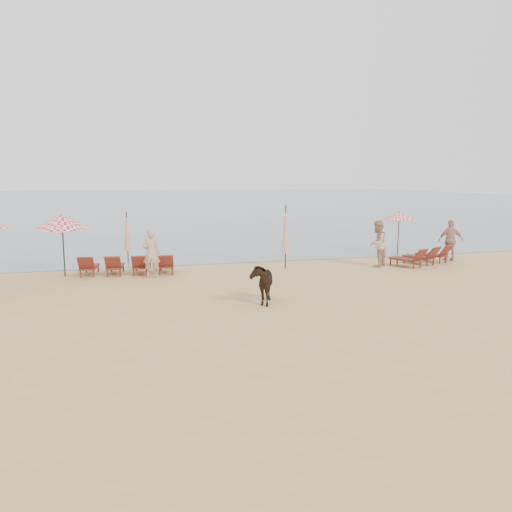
{
  "coord_description": "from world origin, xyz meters",
  "views": [
    {
      "loc": [
        -4.18,
        -10.97,
        3.68
      ],
      "look_at": [
        0.0,
        5.0,
        1.1
      ],
      "focal_mm": 35.0,
      "sensor_mm": 36.0,
      "label": 1
    }
  ],
  "objects": [
    {
      "name": "ground",
      "position": [
        0.0,
        0.0,
        0.0
      ],
      "size": [
        120.0,
        120.0,
        0.0
      ],
      "primitive_type": "plane",
      "color": "tan",
      "rests_on": "ground"
    },
    {
      "name": "sea",
      "position": [
        0.0,
        80.0,
        0.0
      ],
      "size": [
        160.0,
        140.0,
        0.06
      ],
      "primitive_type": "cube",
      "color": "#51606B",
      "rests_on": "ground"
    },
    {
      "name": "lounger_cluster_left",
      "position": [
        -4.18,
        8.53,
        0.38
      ],
      "size": [
        3.62,
        1.85,
        0.55
      ],
      "rotation": [
        0.0,
        0.0,
        -0.11
      ],
      "color": "maroon",
      "rests_on": "ground"
    },
    {
      "name": "lounger_cluster_right",
      "position": [
        8.1,
        7.63,
        0.39
      ],
      "size": [
        2.97,
        2.46,
        0.57
      ],
      "rotation": [
        0.0,
        0.0,
        0.43
      ],
      "color": "maroon",
      "rests_on": "ground"
    },
    {
      "name": "umbrella_open_left_b",
      "position": [
        -6.48,
        8.77,
        2.1
      ],
      "size": [
        1.9,
        1.94,
        2.42
      ],
      "rotation": [
        0.0,
        0.0,
        -0.16
      ],
      "color": "black",
      "rests_on": "ground"
    },
    {
      "name": "umbrella_open_right",
      "position": [
        8.51,
        10.41,
        1.89
      ],
      "size": [
        1.72,
        1.72,
        2.1
      ],
      "rotation": [
        0.0,
        0.0,
        0.1
      ],
      "color": "black",
      "rests_on": "ground"
    },
    {
      "name": "umbrella_closed_left",
      "position": [
        -4.15,
        11.14,
        1.4
      ],
      "size": [
        0.28,
        0.28,
        2.28
      ],
      "rotation": [
        0.0,
        0.0,
        0.2
      ],
      "color": "black",
      "rests_on": "ground"
    },
    {
      "name": "umbrella_closed_right",
      "position": [
        2.12,
        8.34,
        1.6
      ],
      "size": [
        0.32,
        0.32,
        2.6
      ],
      "rotation": [
        0.0,
        0.0,
        -0.09
      ],
      "color": "black",
      "rests_on": "ground"
    },
    {
      "name": "cow",
      "position": [
        -0.36,
        3.01,
        0.62
      ],
      "size": [
        1.05,
        1.6,
        1.25
      ],
      "primitive_type": "imported",
      "rotation": [
        0.0,
        0.0,
        -0.28
      ],
      "color": "black",
      "rests_on": "ground"
    },
    {
      "name": "beachgoer_left",
      "position": [
        -3.31,
        7.78,
        0.91
      ],
      "size": [
        0.72,
        0.53,
        1.82
      ],
      "primitive_type": "imported",
      "rotation": [
        0.0,
        0.0,
        2.99
      ],
      "color": "tan",
      "rests_on": "ground"
    },
    {
      "name": "beachgoer_right_a",
      "position": [
        5.97,
        7.74,
        0.98
      ],
      "size": [
        1.2,
        1.18,
        1.95
      ],
      "primitive_type": "imported",
      "rotation": [
        0.0,
        0.0,
        3.85
      ],
      "color": "tan",
      "rests_on": "ground"
    },
    {
      "name": "beachgoer_right_b",
      "position": [
        9.84,
        8.21,
        0.93
      ],
      "size": [
        1.17,
        0.75,
        1.86
      ],
      "primitive_type": "imported",
      "rotation": [
        0.0,
        0.0,
        2.85
      ],
      "color": "tan",
      "rests_on": "ground"
    }
  ]
}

